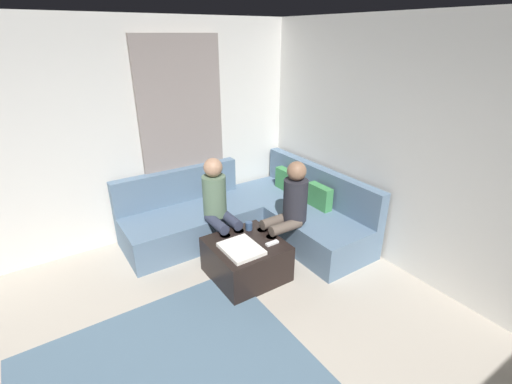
{
  "coord_description": "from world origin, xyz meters",
  "views": [
    {
      "loc": [
        1.46,
        -0.42,
        2.5
      ],
      "look_at": [
        -1.63,
        1.63,
        0.85
      ],
      "focal_mm": 25.17,
      "sensor_mm": 36.0,
      "label": 1
    }
  ],
  "objects_px": {
    "coffee_mug": "(249,226)",
    "person_on_couch_back": "(288,208)",
    "sectional_couch": "(253,215)",
    "ottoman": "(246,259)",
    "game_remote": "(272,243)",
    "person_on_couch_side": "(219,204)"
  },
  "relations": [
    {
      "from": "game_remote",
      "to": "person_on_couch_back",
      "type": "distance_m",
      "value": 0.5
    },
    {
      "from": "sectional_couch",
      "to": "ottoman",
      "type": "height_order",
      "value": "sectional_couch"
    },
    {
      "from": "sectional_couch",
      "to": "person_on_couch_side",
      "type": "bearing_deg",
      "value": -75.56
    },
    {
      "from": "game_remote",
      "to": "ottoman",
      "type": "bearing_deg",
      "value": -129.29
    },
    {
      "from": "ottoman",
      "to": "person_on_couch_back",
      "type": "relative_size",
      "value": 0.63
    },
    {
      "from": "coffee_mug",
      "to": "game_remote",
      "type": "height_order",
      "value": "coffee_mug"
    },
    {
      "from": "game_remote",
      "to": "person_on_couch_back",
      "type": "bearing_deg",
      "value": 119.69
    },
    {
      "from": "ottoman",
      "to": "game_remote",
      "type": "relative_size",
      "value": 5.07
    },
    {
      "from": "sectional_couch",
      "to": "ottoman",
      "type": "distance_m",
      "value": 0.9
    },
    {
      "from": "coffee_mug",
      "to": "person_on_couch_back",
      "type": "relative_size",
      "value": 0.08
    },
    {
      "from": "ottoman",
      "to": "coffee_mug",
      "type": "distance_m",
      "value": 0.38
    },
    {
      "from": "sectional_couch",
      "to": "person_on_couch_side",
      "type": "height_order",
      "value": "person_on_couch_side"
    },
    {
      "from": "sectional_couch",
      "to": "person_on_couch_back",
      "type": "height_order",
      "value": "person_on_couch_back"
    },
    {
      "from": "sectional_couch",
      "to": "person_on_couch_back",
      "type": "xyz_separation_m",
      "value": [
        0.67,
        0.06,
        0.38
      ]
    },
    {
      "from": "game_remote",
      "to": "coffee_mug",
      "type": "bearing_deg",
      "value": -174.29
    },
    {
      "from": "sectional_couch",
      "to": "game_remote",
      "type": "height_order",
      "value": "sectional_couch"
    },
    {
      "from": "ottoman",
      "to": "person_on_couch_side",
      "type": "height_order",
      "value": "person_on_couch_side"
    },
    {
      "from": "person_on_couch_back",
      "to": "game_remote",
      "type": "bearing_deg",
      "value": 119.69
    },
    {
      "from": "coffee_mug",
      "to": "person_on_couch_back",
      "type": "distance_m",
      "value": 0.5
    },
    {
      "from": "game_remote",
      "to": "person_on_couch_back",
      "type": "height_order",
      "value": "person_on_couch_back"
    },
    {
      "from": "ottoman",
      "to": "game_remote",
      "type": "bearing_deg",
      "value": 50.71
    },
    {
      "from": "sectional_couch",
      "to": "ottoman",
      "type": "bearing_deg",
      "value": -37.84
    }
  ]
}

